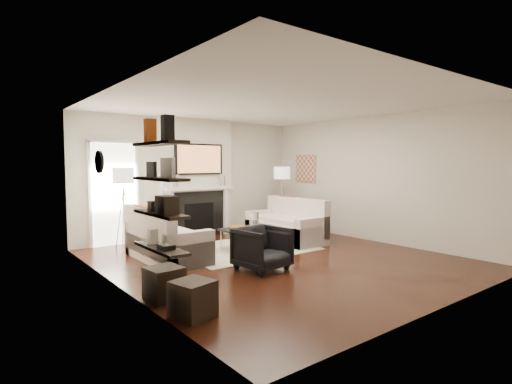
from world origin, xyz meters
TOP-DOWN VIEW (x-y plane):
  - room_envelope at (0.00, 0.00)m, footprint 6.00×6.00m
  - chimney_breast at (0.00, 2.88)m, footprint 1.80×0.25m
  - fireplace_surround at (0.00, 2.74)m, footprint 1.30×0.02m
  - firebox at (0.00, 2.73)m, footprint 0.75×0.02m
  - mantel_pilaster_l at (-0.72, 2.71)m, footprint 0.12×0.08m
  - mantel_pilaster_r at (0.72, 2.71)m, footprint 0.12×0.08m
  - mantel_shelf at (0.00, 2.69)m, footprint 1.70×0.18m
  - tv_body at (0.00, 2.71)m, footprint 1.20×0.06m
  - tv_screen at (0.00, 2.68)m, footprint 1.10×0.00m
  - candlestick_l_tall at (-0.55, 2.70)m, footprint 0.04×0.04m
  - candlestick_l_short at (-0.68, 2.70)m, footprint 0.04×0.04m
  - candlestick_r_tall at (0.55, 2.70)m, footprint 0.04×0.04m
  - candlestick_r_short at (0.68, 2.70)m, footprint 0.04×0.04m
  - hallway_panel at (-1.85, 2.98)m, footprint 0.90×0.02m
  - door_trim_l at (-2.33, 2.96)m, footprint 0.06×0.06m
  - door_trim_r at (-1.37, 2.96)m, footprint 0.06×0.06m
  - door_trim_top at (-1.85, 2.96)m, footprint 1.02×0.06m
  - rug at (-0.02, 1.02)m, footprint 2.60×2.00m
  - loveseat_left_base at (-1.54, 1.14)m, footprint 0.85×1.80m
  - loveseat_left_back at (-1.88, 1.14)m, footprint 0.18×1.80m
  - loveseat_left_arm_n at (-1.54, 0.33)m, footprint 0.85×0.18m
  - loveseat_left_arm_s at (-1.54, 1.95)m, footprint 0.85×0.18m
  - loveseat_left_cushion at (-1.49, 1.14)m, footprint 0.63×1.44m
  - pillow_left_orange at (-1.88, 1.44)m, footprint 0.10×0.42m
  - pillow_left_charcoal at (-1.88, 0.84)m, footprint 0.10×0.40m
  - loveseat_right_base at (1.19, 1.11)m, footprint 0.85×1.80m
  - loveseat_right_back at (1.53, 1.11)m, footprint 0.18×1.80m
  - loveseat_right_arm_n at (1.19, 0.30)m, footprint 0.85×0.18m
  - loveseat_right_arm_s at (1.19, 1.92)m, footprint 0.85×0.18m
  - loveseat_right_cushion at (1.14, 1.11)m, footprint 0.63×1.44m
  - pillow_right_orange at (1.53, 1.41)m, footprint 0.10×0.42m
  - pillow_right_charcoal at (1.53, 0.81)m, footprint 0.10×0.40m
  - coffee_table at (0.11, 0.99)m, footprint 1.10×0.55m
  - coffee_leg_nw at (-0.39, 0.77)m, footprint 0.02×0.02m
  - coffee_leg_ne at (0.61, 0.77)m, footprint 0.02×0.02m
  - coffee_leg_sw at (-0.39, 1.21)m, footprint 0.02×0.02m
  - coffee_leg_se at (0.61, 1.21)m, footprint 0.02×0.02m
  - hurricane_glass at (0.26, 0.99)m, footprint 0.18×0.18m
  - hurricane_candle at (0.26, 0.99)m, footprint 0.10×0.10m
  - copper_bowl at (-0.14, 0.99)m, footprint 0.31×0.31m
  - armchair at (-0.65, -0.40)m, footprint 0.79×0.75m
  - lamp_left_post at (-1.85, 2.40)m, footprint 0.02×0.02m
  - lamp_left_shade at (-1.85, 2.40)m, footprint 0.40×0.40m
  - lamp_left_leg_a at (-1.74, 2.40)m, footprint 0.25×0.02m
  - lamp_left_leg_b at (-1.91, 2.50)m, footprint 0.14×0.22m
  - lamp_left_leg_c at (-1.91, 2.31)m, footprint 0.14×0.22m
  - lamp_right_post at (2.05, 2.20)m, footprint 0.02×0.02m
  - lamp_right_shade at (2.05, 2.20)m, footprint 0.40×0.40m
  - lamp_right_leg_a at (2.16, 2.20)m, footprint 0.25×0.02m
  - lamp_right_leg_b at (2.00, 2.29)m, footprint 0.14×0.22m
  - lamp_right_leg_c at (1.99, 2.10)m, footprint 0.14×0.22m
  - console_top at (2.57, 2.07)m, footprint 0.35×1.20m
  - console_leg_n at (2.57, 1.52)m, footprint 0.30×0.04m
  - console_leg_s at (2.57, 2.62)m, footprint 0.30×0.04m
  - wall_art at (2.73, 2.05)m, footprint 0.03×0.70m
  - shelf_bottom at (-2.62, -1.00)m, footprint 0.25×1.00m
  - shelf_lower at (-2.62, -1.00)m, footprint 0.25×1.00m
  - shelf_upper at (-2.62, -1.00)m, footprint 0.25×1.00m
  - shelf_top at (-2.62, -1.00)m, footprint 0.25×1.00m
  - decor_magfile_a at (-2.62, -1.22)m, footprint 0.12×0.10m
  - decor_magfile_b at (-2.62, -0.75)m, footprint 0.12×0.10m
  - decor_frame_a at (-2.62, -1.21)m, footprint 0.04×0.30m
  - decor_frame_b at (-2.62, -0.77)m, footprint 0.04×0.22m
  - decor_wine_rack at (-2.62, -1.18)m, footprint 0.18×0.25m
  - decor_box_small at (-2.62, -0.86)m, footprint 0.15×0.12m
  - decor_books at (-2.62, -1.14)m, footprint 0.14×0.20m
  - decor_box_tall at (-2.62, -0.77)m, footprint 0.10×0.10m
  - clock_rim at (-2.73, 0.90)m, footprint 0.04×0.34m
  - clock_face at (-2.71, 0.90)m, footprint 0.01×0.29m
  - ottoman_near at (-2.47, -0.74)m, footprint 0.43×0.43m
  - ottoman_far at (-2.47, -1.47)m, footprint 0.48×0.48m

SIDE VIEW (x-z plane):
  - rug at x=-0.02m, z-range 0.00..0.01m
  - coffee_leg_nw at x=-0.39m, z-range 0.00..0.38m
  - coffee_leg_ne at x=0.61m, z-range 0.00..0.38m
  - coffee_leg_sw at x=-0.39m, z-range 0.00..0.38m
  - coffee_leg_se at x=0.61m, z-range 0.00..0.38m
  - ottoman_near at x=-2.47m, z-range 0.00..0.40m
  - ottoman_far at x=-2.47m, z-range 0.00..0.40m
  - loveseat_left_base at x=-1.54m, z-range 0.00..0.42m
  - loveseat_right_base at x=1.19m, z-range 0.00..0.42m
  - loveseat_left_arm_n at x=-1.54m, z-range 0.00..0.60m
  - loveseat_left_arm_s at x=-1.54m, z-range 0.00..0.60m
  - loveseat_right_arm_n at x=1.19m, z-range 0.00..0.60m
  - loveseat_right_arm_s at x=1.19m, z-range 0.00..0.60m
  - console_leg_n at x=2.57m, z-range 0.00..0.71m
  - console_leg_s at x=2.57m, z-range 0.00..0.71m
  - armchair at x=-0.65m, z-range 0.00..0.75m
  - coffee_table at x=0.11m, z-range 0.38..0.42m
  - copper_bowl at x=-0.14m, z-range 0.42..0.47m
  - firebox at x=0.00m, z-range 0.12..0.78m
  - loveseat_left_cushion at x=-1.49m, z-range 0.42..0.52m
  - loveseat_right_cushion at x=1.14m, z-range 0.42..0.52m
  - hurricane_candle at x=0.26m, z-range 0.42..0.57m
  - fireplace_surround at x=0.00m, z-range 0.00..1.04m
  - loveseat_left_back at x=-1.88m, z-range 0.13..0.93m
  - loveseat_right_back at x=1.53m, z-range 0.13..0.93m
  - mantel_pilaster_l at x=-0.72m, z-range 0.00..1.10m
  - mantel_pilaster_r at x=0.72m, z-range 0.00..1.10m
  - hurricane_glass at x=0.26m, z-range 0.40..0.72m
  - lamp_left_leg_a at x=-1.74m, z-range -0.02..1.22m
  - lamp_left_leg_b at x=-1.91m, z-range -0.02..1.22m
  - lamp_left_leg_c at x=-1.91m, z-range -0.02..1.22m
  - lamp_right_leg_a at x=2.16m, z-range -0.02..1.22m
  - lamp_right_leg_b at x=2.00m, z-range -0.02..1.22m
  - lamp_right_leg_c at x=1.99m, z-range -0.02..1.22m
  - lamp_left_post at x=-1.85m, z-range 0.00..1.20m
  - lamp_right_post at x=2.05m, z-range 0.00..1.20m
  - shelf_bottom at x=-2.62m, z-range 0.68..0.72m
  - pillow_left_charcoal at x=-1.88m, z-range 0.52..0.92m
  - pillow_right_charcoal at x=1.53m, z-range 0.52..0.92m
  - pillow_left_orange at x=-1.88m, z-range 0.52..0.94m
  - pillow_right_orange at x=1.53m, z-range 0.52..0.94m
  - console_top at x=2.57m, z-range 0.71..0.75m
  - decor_books at x=-2.62m, z-range 0.72..0.77m
  - decor_box_tall at x=-2.62m, z-range 0.72..0.90m
  - door_trim_l at x=-2.33m, z-range -0.03..2.13m
  - door_trim_r at x=-1.37m, z-range -0.03..2.13m
  - hallway_panel at x=-1.85m, z-range 0.00..2.10m
  - shelf_lower at x=-2.62m, z-range 1.08..1.12m
  - mantel_shelf at x=0.00m, z-range 1.09..1.16m
  - decor_box_small at x=-2.62m, z-range 1.12..1.24m
  - decor_wine_rack at x=-2.62m, z-range 1.12..1.32m
  - candlestick_l_short at x=-0.68m, z-range 1.15..1.40m
  - candlestick_r_short at x=0.68m, z-range 1.15..1.40m
  - candlestick_l_tall at x=-0.55m, z-range 1.16..1.45m
  - candlestick_r_tall at x=0.55m, z-range 1.16..1.45m
  - room_envelope at x=0.00m, z-range -1.65..4.35m
  - chimney_breast at x=0.00m, z-range 0.00..2.70m
  - lamp_left_shade at x=-1.85m, z-range 1.30..1.60m
  - lamp_right_shade at x=2.05m, z-range 1.30..1.60m
  - shelf_upper at x=-2.62m, z-range 1.48..1.52m
  - wall_art at x=2.73m, z-range 1.20..1.90m
  - decor_frame_b at x=-2.62m, z-range 1.52..1.70m
  - decor_frame_a at x=-2.62m, z-range 1.52..1.74m
  - clock_rim at x=-2.73m, z-range 1.53..1.87m
  - clock_face at x=-2.71m, z-range 1.55..1.84m
  - tv_screen at x=0.00m, z-range 1.47..2.09m
  - tv_body at x=0.00m, z-range 1.43..2.13m
  - shelf_top at x=-2.62m, z-range 1.88..1.92m
  - decor_magfile_a at x=-2.62m, z-range 1.92..2.20m
  - decor_magfile_b at x=-2.62m, z-range 1.92..2.20m
  - door_trim_top at x=-1.85m, z-range 2.10..2.16m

